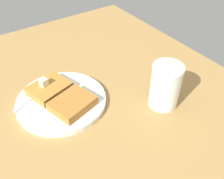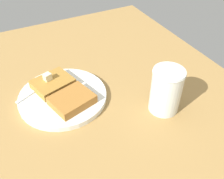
# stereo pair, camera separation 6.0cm
# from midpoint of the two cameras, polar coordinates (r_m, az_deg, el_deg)

# --- Properties ---
(table_surface) EXTENTS (0.98, 0.98, 0.02)m
(table_surface) POSITION_cam_midpoint_polar(r_m,az_deg,el_deg) (0.62, -8.86, -5.72)
(table_surface) COLOR #9F7942
(table_surface) RESTS_ON ground
(plate) EXTENTS (0.22, 0.22, 0.01)m
(plate) POSITION_cam_midpoint_polar(r_m,az_deg,el_deg) (0.64, -8.58, -1.63)
(plate) COLOR white
(plate) RESTS_ON table_surface
(toast_slice_left) EXTENTS (0.10, 0.11, 0.02)m
(toast_slice_left) POSITION_cam_midpoint_polar(r_m,az_deg,el_deg) (0.66, -10.86, 1.26)
(toast_slice_left) COLOR #A7752F
(toast_slice_left) RESTS_ON plate
(toast_slice_middle) EXTENTS (0.10, 0.11, 0.02)m
(toast_slice_middle) POSITION_cam_midpoint_polar(r_m,az_deg,el_deg) (0.61, -6.40, -2.39)
(toast_slice_middle) COLOR #A76B2C
(toast_slice_middle) RESTS_ON plate
(butter_pat_primary) EXTENTS (0.02, 0.02, 0.02)m
(butter_pat_primary) POSITION_cam_midpoint_polar(r_m,az_deg,el_deg) (0.65, -11.91, 2.78)
(butter_pat_primary) COLOR beige
(butter_pat_primary) RESTS_ON toast_slice_left
(fork) EXTENTS (0.08, 0.15, 0.00)m
(fork) POSITION_cam_midpoint_polar(r_m,az_deg,el_deg) (0.68, -12.73, 1.07)
(fork) COLOR silver
(fork) RESTS_ON plate
(syrup_jar) EXTENTS (0.07, 0.07, 0.11)m
(syrup_jar) POSITION_cam_midpoint_polar(r_m,az_deg,el_deg) (0.60, 15.01, -0.57)
(syrup_jar) COLOR #56260D
(syrup_jar) RESTS_ON table_surface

